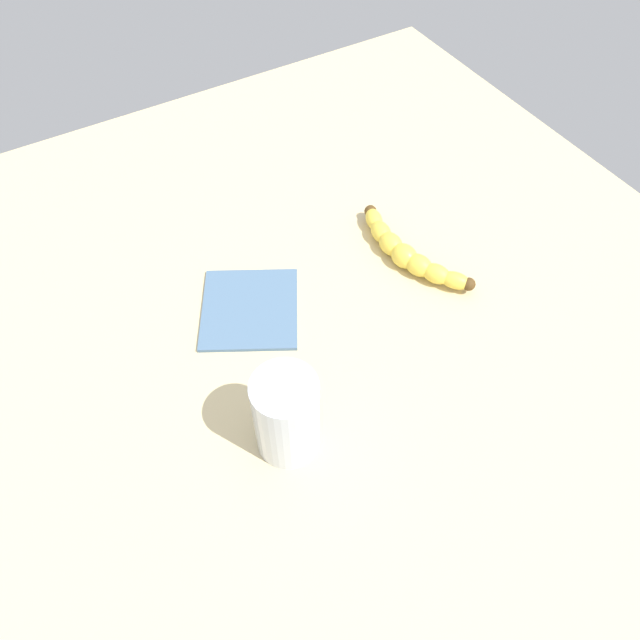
{
  "coord_description": "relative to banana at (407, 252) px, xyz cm",
  "views": [
    {
      "loc": [
        48.68,
        -28.44,
        72.31
      ],
      "look_at": [
        4.24,
        -2.32,
        5.0
      ],
      "focal_mm": 33.89,
      "sensor_mm": 36.0,
      "label": 1
    }
  ],
  "objects": [
    {
      "name": "smoothie_glass",
      "position": [
        17.71,
        -30.62,
        4.3
      ],
      "size": [
        7.85,
        7.85,
        12.91
      ],
      "color": "silver",
      "rests_on": "wooden_tabletop"
    },
    {
      "name": "banana",
      "position": [
        0.0,
        0.0,
        0.0
      ],
      "size": [
        22.56,
        8.25,
        3.66
      ],
      "rotation": [
        0.0,
        0.0,
        0.18
      ],
      "color": "yellow",
      "rests_on": "wooden_tabletop"
    },
    {
      "name": "folded_napkin",
      "position": [
        -3.53,
        -25.49,
        -1.53
      ],
      "size": [
        19.67,
        19.31,
        0.6
      ],
      "primitive_type": "cube",
      "rotation": [
        0.0,
        0.0,
        -0.5
      ],
      "color": "slate",
      "rests_on": "wooden_tabletop"
    },
    {
      "name": "wooden_tabletop",
      "position": [
        0.35,
        -16.03,
        -3.33
      ],
      "size": [
        120.0,
        120.0,
        3.0
      ],
      "primitive_type": "cube",
      "color": "beige",
      "rests_on": "ground"
    }
  ]
}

